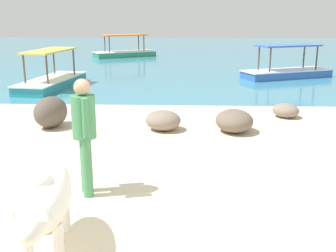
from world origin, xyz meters
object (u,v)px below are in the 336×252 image
(person_standing, at_px, (84,129))
(boat_teal, at_px, (52,80))
(boat_green, at_px, (125,52))
(cow, at_px, (45,196))
(boat_blue, at_px, (287,71))

(person_standing, relative_size, boat_teal, 0.43)
(person_standing, relative_size, boat_green, 0.43)
(cow, distance_m, boat_teal, 10.52)
(boat_teal, distance_m, boat_green, 10.59)
(cow, distance_m, boat_blue, 13.77)
(cow, height_order, boat_blue, boat_blue)
(boat_blue, bearing_deg, person_standing, 41.02)
(boat_blue, xyz_separation_m, boat_teal, (-8.60, -2.62, 0.00))
(boat_blue, xyz_separation_m, boat_green, (-7.61, 7.92, 0.00))
(boat_blue, distance_m, boat_teal, 8.99)
(boat_green, bearing_deg, boat_blue, -76.63)
(boat_blue, distance_m, boat_green, 10.98)
(cow, distance_m, boat_green, 20.68)
(cow, height_order, boat_teal, boat_teal)
(cow, xyz_separation_m, boat_green, (-2.17, 20.56, -0.41))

